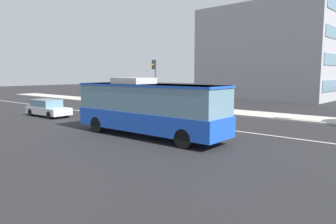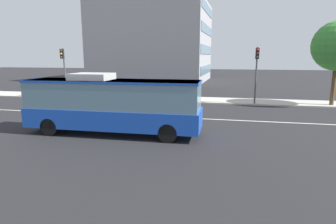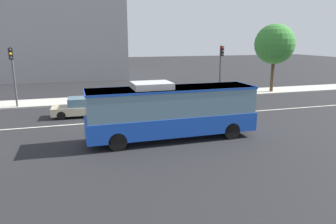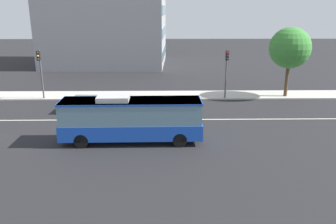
{
  "view_description": "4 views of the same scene",
  "coord_description": "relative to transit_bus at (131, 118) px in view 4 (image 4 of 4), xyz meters",
  "views": [
    {
      "loc": [
        15.84,
        -18.26,
        3.72
      ],
      "look_at": [
        3.1,
        -3.17,
        1.3
      ],
      "focal_mm": 33.78,
      "sensor_mm": 36.0,
      "label": 1
    },
    {
      "loc": [
        9.43,
        -19.77,
        4.41
      ],
      "look_at": [
        5.76,
        -2.41,
        0.89
      ],
      "focal_mm": 30.13,
      "sensor_mm": 36.0,
      "label": 2
    },
    {
      "loc": [
        -2.21,
        -22.0,
        5.87
      ],
      "look_at": [
        3.58,
        -2.56,
        1.07
      ],
      "focal_mm": 33.27,
      "sensor_mm": 36.0,
      "label": 3
    },
    {
      "loc": [
        5.37,
        -27.99,
        9.29
      ],
      "look_at": [
        5.75,
        -2.45,
        1.45
      ],
      "focal_mm": 36.38,
      "sensor_mm": 36.0,
      "label": 4
    }
  ],
  "objects": [
    {
      "name": "sidewalk_kerb",
      "position": [
        -3.07,
        13.31,
        -1.74
      ],
      "size": [
        80.0,
        3.59,
        0.14
      ],
      "primitive_type": "cube",
      "color": "#B2ADA3",
      "rests_on": "ground_plane"
    },
    {
      "name": "traffic_light_mid_block",
      "position": [
        -10.29,
        11.77,
        1.75
      ],
      "size": [
        0.32,
        0.62,
        5.2
      ],
      "rotation": [
        0.0,
        0.0,
        -1.57
      ],
      "color": "#47474C",
      "rests_on": "ground_plane"
    },
    {
      "name": "lane_centre_line",
      "position": [
        -3.07,
        4.95,
        -1.8
      ],
      "size": [
        76.0,
        0.16,
        0.01
      ],
      "primitive_type": "cube",
      "color": "silver",
      "rests_on": "ground_plane"
    },
    {
      "name": "ground_plane",
      "position": [
        -3.07,
        4.95,
        -1.81
      ],
      "size": [
        160.0,
        160.0,
        0.0
      ],
      "primitive_type": "plane",
      "color": "black"
    },
    {
      "name": "office_block_background",
      "position": [
        -7.08,
        36.28,
        4.99
      ],
      "size": [
        19.89,
        17.14,
        13.6
      ],
      "rotation": [
        0.0,
        0.0,
        -0.04
      ],
      "color": "#939399",
      "rests_on": "ground_plane"
    },
    {
      "name": "transit_bus",
      "position": [
        0.0,
        0.0,
        0.0
      ],
      "size": [
        10.03,
        2.62,
        3.46
      ],
      "rotation": [
        0.0,
        0.0,
        0.01
      ],
      "color": "#1947B7",
      "rests_on": "ground_plane"
    },
    {
      "name": "sedan_beige",
      "position": [
        -4.87,
        7.3,
        -1.09
      ],
      "size": [
        4.58,
        2.01,
        1.46
      ],
      "rotation": [
        0.0,
        0.0,
        3.09
      ],
      "color": "#C6B793",
      "rests_on": "ground_plane"
    },
    {
      "name": "street_tree_kerbside_left",
      "position": [
        15.53,
        12.52,
        3.46
      ],
      "size": [
        4.29,
        4.29,
        7.44
      ],
      "color": "#4C3823",
      "rests_on": "ground_plane"
    },
    {
      "name": "traffic_light_near_corner",
      "position": [
        8.84,
        11.69,
        1.75
      ],
      "size": [
        0.34,
        0.62,
        5.2
      ],
      "rotation": [
        0.0,
        0.0,
        -1.65
      ],
      "color": "#47474C",
      "rests_on": "ground_plane"
    }
  ]
}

